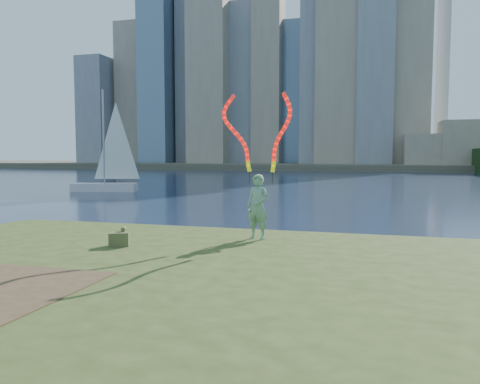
% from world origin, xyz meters
% --- Properties ---
extents(ground, '(320.00, 320.00, 0.00)m').
position_xyz_m(ground, '(0.00, 0.00, 0.00)').
color(ground, '#18253E').
rests_on(ground, ground).
extents(grassy_knoll, '(20.00, 18.00, 0.80)m').
position_xyz_m(grassy_knoll, '(0.00, -2.30, 0.34)').
color(grassy_knoll, '#344217').
rests_on(grassy_knoll, ground).
extents(far_shore, '(320.00, 40.00, 1.20)m').
position_xyz_m(far_shore, '(0.00, 95.00, 0.60)').
color(far_shore, '#474234').
rests_on(far_shore, ground).
extents(woman_with_ribbons, '(2.01, 0.65, 4.06)m').
position_xyz_m(woman_with_ribbons, '(1.07, 2.47, 2.20)').
color(woman_with_ribbons, '#176535').
rests_on(woman_with_ribbons, grassy_knoll).
extents(canvas_bag, '(0.55, 0.62, 0.44)m').
position_xyz_m(canvas_bag, '(-1.91, 0.65, 0.98)').
color(canvas_bag, '#4C552D').
rests_on(canvas_bag, grassy_knoll).
extents(sailboat, '(5.49, 2.92, 8.28)m').
position_xyz_m(sailboat, '(-16.82, 24.36, 1.42)').
color(sailboat, silver).
rests_on(sailboat, ground).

